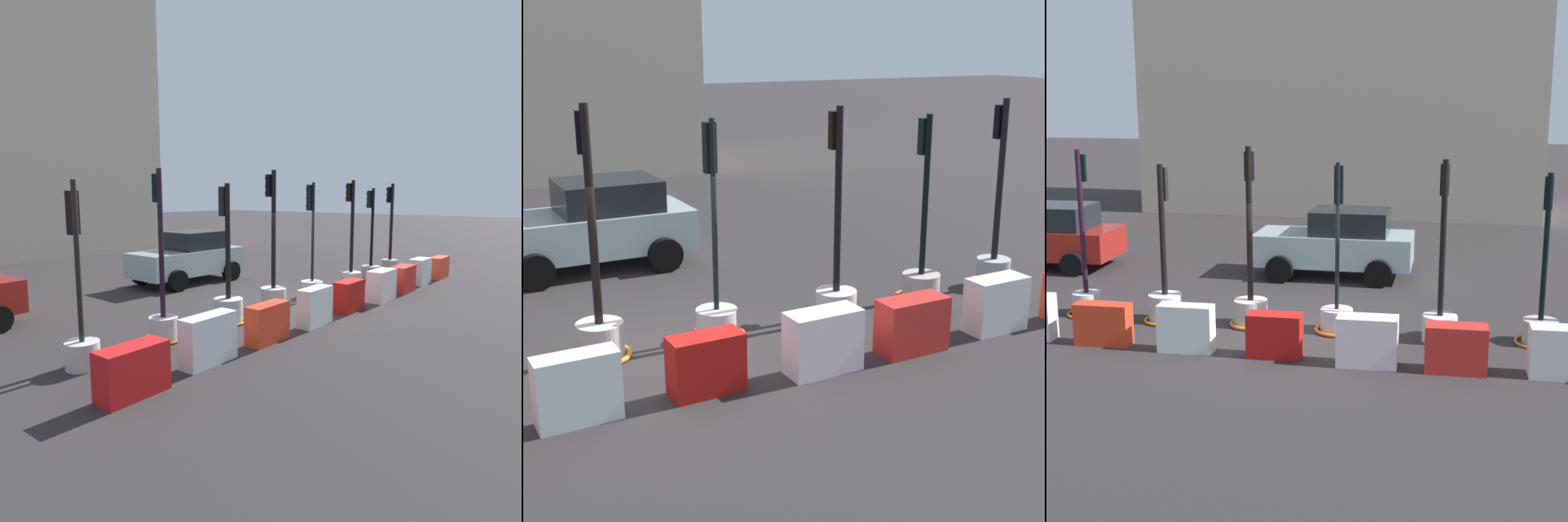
# 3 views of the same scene
# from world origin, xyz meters

# --- Properties ---
(ground_plane) EXTENTS (120.00, 120.00, 0.00)m
(ground_plane) POSITION_xyz_m (0.00, 0.00, 0.00)
(ground_plane) COLOR #2F2A2B
(traffic_light_1) EXTENTS (0.85, 0.85, 3.48)m
(traffic_light_1) POSITION_xyz_m (-4.53, 0.40, 0.58)
(traffic_light_1) COLOR silver
(traffic_light_1) RESTS_ON ground_plane
(traffic_light_2) EXTENTS (0.90, 0.90, 3.23)m
(traffic_light_2) POSITION_xyz_m (-2.71, 0.30, 0.54)
(traffic_light_2) COLOR silver
(traffic_light_2) RESTS_ON ground_plane
(traffic_light_3) EXTENTS (0.87, 0.87, 3.60)m
(traffic_light_3) POSITION_xyz_m (-0.92, 0.38, 0.57)
(traffic_light_3) COLOR beige
(traffic_light_3) RESTS_ON ground_plane
(traffic_light_4) EXTENTS (0.89, 0.89, 3.33)m
(traffic_light_4) POSITION_xyz_m (0.86, 0.34, 0.51)
(traffic_light_4) COLOR silver
(traffic_light_4) RESTS_ON ground_plane
(traffic_light_5) EXTENTS (0.66, 0.66, 3.43)m
(traffic_light_5) POSITION_xyz_m (2.86, 0.17, 0.64)
(traffic_light_5) COLOR silver
(traffic_light_5) RESTS_ON ground_plane
(traffic_light_6) EXTENTS (0.93, 0.93, 3.21)m
(traffic_light_6) POSITION_xyz_m (4.71, 0.39, 0.50)
(traffic_light_6) COLOR #B4A8A4
(traffic_light_6) RESTS_ON ground_plane
(construction_barrier_2) EXTENTS (1.05, 0.42, 0.79)m
(construction_barrier_2) POSITION_xyz_m (-3.27, -1.34, 0.40)
(construction_barrier_2) COLOR red
(construction_barrier_2) RESTS_ON ground_plane
(construction_barrier_3) EXTENTS (1.01, 0.40, 0.87)m
(construction_barrier_3) POSITION_xyz_m (-1.62, -1.40, 0.44)
(construction_barrier_3) COLOR white
(construction_barrier_3) RESTS_ON ground_plane
(construction_barrier_4) EXTENTS (0.98, 0.46, 0.80)m
(construction_barrier_4) POSITION_xyz_m (0.03, -1.35, 0.40)
(construction_barrier_4) COLOR #AF1411
(construction_barrier_4) RESTS_ON ground_plane
(construction_barrier_5) EXTENTS (1.06, 0.51, 0.88)m
(construction_barrier_5) POSITION_xyz_m (1.69, -1.46, 0.44)
(construction_barrier_5) COLOR white
(construction_barrier_5) RESTS_ON ground_plane
(construction_barrier_6) EXTENTS (1.05, 0.51, 0.82)m
(construction_barrier_6) POSITION_xyz_m (3.19, -1.44, 0.41)
(construction_barrier_6) COLOR red
(construction_barrier_6) RESTS_ON ground_plane
(construction_barrier_7) EXTENTS (0.98, 0.49, 0.86)m
(construction_barrier_7) POSITION_xyz_m (4.85, -1.34, 0.43)
(construction_barrier_7) COLOR silver
(construction_barrier_7) RESTS_ON ground_plane
(car_silver_hatchback) EXTENTS (3.98, 2.13, 1.74)m
(car_silver_hatchback) POSITION_xyz_m (0.10, 4.87, 0.87)
(car_silver_hatchback) COLOR #A3BCBA
(car_silver_hatchback) RESTS_ON ground_plane
(car_red_compact) EXTENTS (3.97, 2.35, 1.70)m
(car_red_compact) POSITION_xyz_m (-7.71, 4.40, 0.82)
(car_red_compact) COLOR maroon
(car_red_compact) RESTS_ON ground_plane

